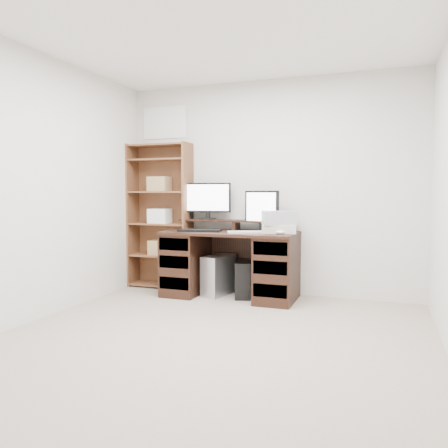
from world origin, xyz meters
The scene contains 14 objects.
room centered at (0.00, 0.00, 1.25)m, with size 3.54×4.04×2.54m.
desk centered at (-0.35, 1.64, 0.39)m, with size 1.50×0.70×0.75m.
riser_shelf centered at (-0.35, 1.85, 0.84)m, with size 1.40×0.22×0.12m.
monitor_wide centered at (-0.70, 1.84, 1.12)m, with size 0.55×0.17×0.44m.
monitor_small centered at (-0.01, 1.76, 1.00)m, with size 0.42×0.20×0.46m.
speaker centered at (-0.97, 1.89, 0.96)m, with size 0.08×0.08×0.19m, color black.
keyboard_black centered at (-0.67, 1.51, 0.76)m, with size 0.48×0.16×0.03m, color black.
keyboard_white centered at (-0.11, 1.53, 0.76)m, with size 0.44×0.13×0.02m, color silver.
mouse centered at (0.25, 1.54, 0.77)m, with size 0.10×0.07×0.04m, color white.
printer centered at (0.21, 1.66, 0.80)m, with size 0.36×0.27×0.09m, color beige.
basket centered at (0.21, 1.66, 0.92)m, with size 0.36×0.25×0.15m, color #969AA0.
tower_silver centered at (-0.50, 1.68, 0.23)m, with size 0.21×0.46×0.46m, color #B4B7BB.
tower_black centered at (-0.21, 1.69, 0.21)m, with size 0.29×0.44×0.41m.
bookshelf centered at (-1.35, 1.86, 0.92)m, with size 0.80×0.30×1.80m.
Camera 1 is at (1.28, -3.02, 1.19)m, focal length 35.00 mm.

